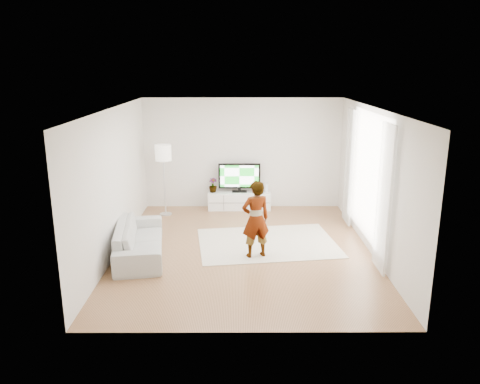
{
  "coord_description": "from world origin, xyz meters",
  "views": [
    {
      "loc": [
        -0.11,
        -8.73,
        3.58
      ],
      "look_at": [
        -0.08,
        0.4,
        1.09
      ],
      "focal_mm": 35.0,
      "sensor_mm": 36.0,
      "label": 1
    }
  ],
  "objects_px": {
    "television": "(239,177)",
    "sofa": "(139,239)",
    "rug": "(267,243)",
    "player": "(256,219)",
    "media_console": "(239,200)",
    "floor_lamp": "(163,156)"
  },
  "relations": [
    {
      "from": "rug",
      "to": "player",
      "type": "distance_m",
      "value": 1.07
    },
    {
      "from": "rug",
      "to": "floor_lamp",
      "type": "relative_size",
      "value": 1.61
    },
    {
      "from": "media_console",
      "to": "sofa",
      "type": "distance_m",
      "value": 3.59
    },
    {
      "from": "player",
      "to": "sofa",
      "type": "distance_m",
      "value": 2.29
    },
    {
      "from": "television",
      "to": "rug",
      "type": "distance_m",
      "value": 2.63
    },
    {
      "from": "television",
      "to": "player",
      "type": "relative_size",
      "value": 0.71
    },
    {
      "from": "media_console",
      "to": "rug",
      "type": "distance_m",
      "value": 2.48
    },
    {
      "from": "television",
      "to": "sofa",
      "type": "distance_m",
      "value": 3.65
    },
    {
      "from": "television",
      "to": "media_console",
      "type": "bearing_deg",
      "value": -90.0
    },
    {
      "from": "television",
      "to": "rug",
      "type": "xyz_separation_m",
      "value": [
        0.57,
        -2.43,
        -0.84
      ]
    },
    {
      "from": "player",
      "to": "rug",
      "type": "bearing_deg",
      "value": -128.97
    },
    {
      "from": "media_console",
      "to": "rug",
      "type": "relative_size",
      "value": 0.57
    },
    {
      "from": "television",
      "to": "player",
      "type": "xyz_separation_m",
      "value": [
        0.3,
        -3.14,
        -0.08
      ]
    },
    {
      "from": "television",
      "to": "player",
      "type": "height_order",
      "value": "player"
    },
    {
      "from": "sofa",
      "to": "media_console",
      "type": "bearing_deg",
      "value": -41.72
    },
    {
      "from": "rug",
      "to": "floor_lamp",
      "type": "bearing_deg",
      "value": 141.01
    },
    {
      "from": "media_console",
      "to": "rug",
      "type": "height_order",
      "value": "media_console"
    },
    {
      "from": "television",
      "to": "player",
      "type": "distance_m",
      "value": 3.15
    },
    {
      "from": "media_console",
      "to": "television",
      "type": "bearing_deg",
      "value": 90.0
    },
    {
      "from": "television",
      "to": "floor_lamp",
      "type": "relative_size",
      "value": 0.61
    },
    {
      "from": "television",
      "to": "floor_lamp",
      "type": "xyz_separation_m",
      "value": [
        -1.83,
        -0.49,
        0.63
      ]
    },
    {
      "from": "rug",
      "to": "player",
      "type": "relative_size",
      "value": 1.87
    }
  ]
}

